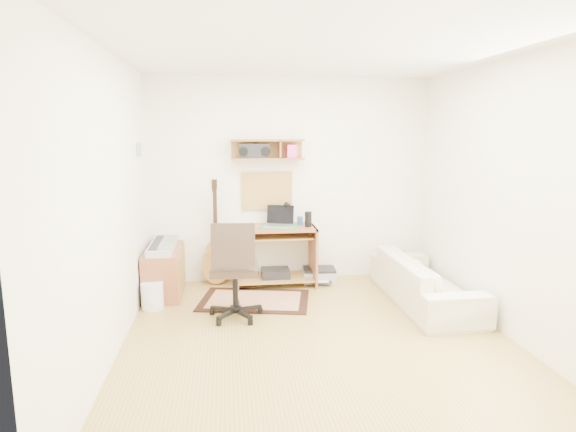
{
  "coord_description": "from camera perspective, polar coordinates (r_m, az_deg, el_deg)",
  "views": [
    {
      "loc": [
        -0.82,
        -4.16,
        1.91
      ],
      "look_at": [
        -0.15,
        1.05,
        1.0
      ],
      "focal_mm": 30.11,
      "sensor_mm": 36.0,
      "label": 1
    }
  ],
  "objects": [
    {
      "name": "left_wall",
      "position": [
        4.31,
        -20.44,
        1.07
      ],
      "size": [
        0.01,
        4.0,
        2.6
      ],
      "primitive_type": "cube",
      "color": "white",
      "rests_on": "ground"
    },
    {
      "name": "task_chair",
      "position": [
        5.03,
        -6.29,
        -6.19
      ],
      "size": [
        0.58,
        0.58,
        1.05
      ],
      "primitive_type": null,
      "rotation": [
        0.0,
        0.0,
        -0.08
      ],
      "color": "#34271F",
      "rests_on": "floor"
    },
    {
      "name": "waste_basket",
      "position": [
        5.56,
        -15.72,
        -9.06
      ],
      "size": [
        0.24,
        0.24,
        0.29
      ],
      "primitive_type": "cylinder",
      "rotation": [
        0.0,
        0.0,
        -0.0
      ],
      "color": "white",
      "rests_on": "floor"
    },
    {
      "name": "wall_shelf",
      "position": [
        6.06,
        -2.43,
        7.85
      ],
      "size": [
        0.9,
        0.25,
        0.26
      ],
      "primitive_type": "cube",
      "color": "#9D5837",
      "rests_on": "back_wall"
    },
    {
      "name": "back_wall",
      "position": [
        6.25,
        0.24,
        4.24
      ],
      "size": [
        3.6,
        0.01,
        2.6
      ],
      "primitive_type": "cube",
      "color": "white",
      "rests_on": "ground"
    },
    {
      "name": "music_keyboard",
      "position": [
        5.91,
        -14.56,
        -3.41
      ],
      "size": [
        0.27,
        0.88,
        0.08
      ],
      "primitive_type": "cube",
      "color": "#B2B5BA",
      "rests_on": "cabinet"
    },
    {
      "name": "ceiling",
      "position": [
        4.29,
        4.01,
        19.12
      ],
      "size": [
        3.6,
        4.0,
        0.01
      ],
      "primitive_type": "cube",
      "color": "white",
      "rests_on": "ground"
    },
    {
      "name": "boombox",
      "position": [
        6.04,
        -4.02,
        7.63
      ],
      "size": [
        0.37,
        0.17,
        0.19
      ],
      "primitive_type": "cube",
      "color": "black",
      "rests_on": "wall_shelf"
    },
    {
      "name": "pencil_cup",
      "position": [
        6.15,
        1.45,
        -0.54
      ],
      "size": [
        0.07,
        0.07,
        0.1
      ],
      "primitive_type": "cylinder",
      "color": "#335699",
      "rests_on": "desk"
    },
    {
      "name": "printer",
      "position": [
        6.34,
        3.7,
        -6.91
      ],
      "size": [
        0.45,
        0.36,
        0.16
      ],
      "primitive_type": "cube",
      "rotation": [
        0.0,
        0.0,
        -0.08
      ],
      "color": "#A5A8AA",
      "rests_on": "floor"
    },
    {
      "name": "right_wall",
      "position": [
        4.96,
        24.75,
        1.85
      ],
      "size": [
        0.01,
        4.0,
        2.6
      ],
      "primitive_type": "cube",
      "color": "white",
      "rests_on": "ground"
    },
    {
      "name": "guitar",
      "position": [
        6.15,
        -8.58,
        -1.94
      ],
      "size": [
        0.37,
        0.25,
        1.33
      ],
      "primitive_type": null,
      "rotation": [
        0.0,
        0.0,
        0.07
      ],
      "color": "#A97434",
      "rests_on": "floor"
    },
    {
      "name": "rug",
      "position": [
        5.65,
        -3.97,
        -9.87
      ],
      "size": [
        1.36,
        1.05,
        0.02
      ],
      "primitive_type": "cube",
      "rotation": [
        0.0,
        0.0,
        -0.2
      ],
      "color": "beige",
      "rests_on": "floor"
    },
    {
      "name": "cabinet",
      "position": [
        5.98,
        -14.43,
        -6.34
      ],
      "size": [
        0.4,
        0.9,
        0.55
      ],
      "primitive_type": "cube",
      "color": "#9D5837",
      "rests_on": "floor"
    },
    {
      "name": "floor",
      "position": [
        4.65,
        3.61,
        -14.51
      ],
      "size": [
        3.6,
        4.0,
        0.01
      ],
      "primitive_type": "cube",
      "color": "#B28F4A",
      "rests_on": "ground"
    },
    {
      "name": "cork_board",
      "position": [
        6.2,
        -2.48,
        2.98
      ],
      "size": [
        0.64,
        0.03,
        0.49
      ],
      "primitive_type": "cube",
      "color": "tan",
      "rests_on": "back_wall"
    },
    {
      "name": "laptop",
      "position": [
        5.99,
        -1.14,
        -0.06
      ],
      "size": [
        0.43,
        0.43,
        0.26
      ],
      "primitive_type": null,
      "rotation": [
        0.0,
        0.0,
        -0.32
      ],
      "color": "silver",
      "rests_on": "desk"
    },
    {
      "name": "desk",
      "position": [
        6.11,
        -1.51,
        -4.72
      ],
      "size": [
        1.0,
        0.55,
        0.75
      ],
      "primitive_type": null,
      "color": "#9D5837",
      "rests_on": "floor"
    },
    {
      "name": "desk_lamp",
      "position": [
        6.16,
        0.22,
        0.36
      ],
      "size": [
        0.1,
        0.1,
        0.29
      ],
      "primitive_type": null,
      "color": "black",
      "rests_on": "desk"
    },
    {
      "name": "sofa",
      "position": [
        5.68,
        15.88,
        -6.48
      ],
      "size": [
        0.53,
        1.8,
        0.7
      ],
      "primitive_type": "imported",
      "rotation": [
        0.0,
        0.0,
        1.57
      ],
      "color": "beige",
      "rests_on": "floor"
    },
    {
      "name": "wall_photo",
      "position": [
        5.74,
        -17.19,
        7.51
      ],
      "size": [
        0.02,
        0.2,
        0.15
      ],
      "primitive_type": "cube",
      "color": "#4C8CBF",
      "rests_on": "left_wall"
    },
    {
      "name": "speaker",
      "position": [
        6.01,
        2.4,
        -0.37
      ],
      "size": [
        0.09,
        0.09,
        0.19
      ],
      "primitive_type": "cylinder",
      "color": "black",
      "rests_on": "desk"
    }
  ]
}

